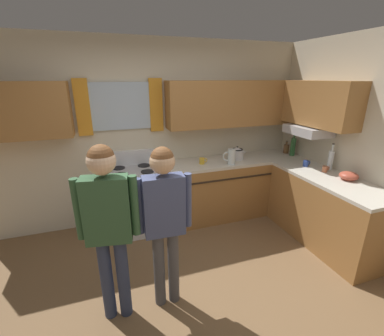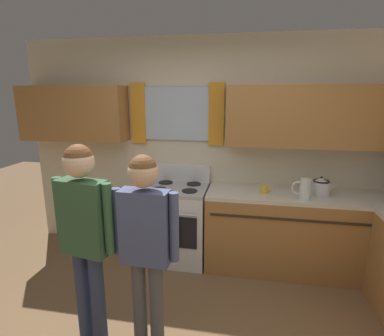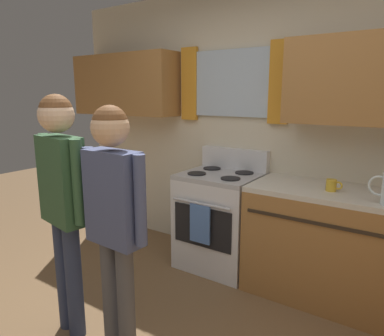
# 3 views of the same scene
# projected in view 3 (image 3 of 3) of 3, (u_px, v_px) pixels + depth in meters

# --- Properties ---
(back_wall_unit) EXTENTS (4.60, 0.42, 2.60)m
(back_wall_unit) POSITION_uv_depth(u_px,v_px,m) (272.00, 112.00, 3.15)
(back_wall_unit) COLOR beige
(back_wall_unit) RESTS_ON ground
(stove_oven) EXTENTS (0.70, 0.67, 1.10)m
(stove_oven) POSITION_uv_depth(u_px,v_px,m) (220.00, 218.00, 3.32)
(stove_oven) COLOR silver
(stove_oven) RESTS_ON ground
(mug_mustard_yellow) EXTENTS (0.12, 0.08, 0.09)m
(mug_mustard_yellow) POSITION_uv_depth(u_px,v_px,m) (332.00, 185.00, 2.64)
(mug_mustard_yellow) COLOR gold
(mug_mustard_yellow) RESTS_ON kitchen_counter_run
(adult_left) EXTENTS (0.50, 0.22, 1.62)m
(adult_left) POSITION_uv_depth(u_px,v_px,m) (62.00, 189.00, 2.25)
(adult_left) COLOR #2D3856
(adult_left) RESTS_ON ground
(adult_in_plaid) EXTENTS (0.49, 0.21, 1.56)m
(adult_in_plaid) POSITION_uv_depth(u_px,v_px,m) (114.00, 208.00, 2.00)
(adult_in_plaid) COLOR #4C4C51
(adult_in_plaid) RESTS_ON ground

